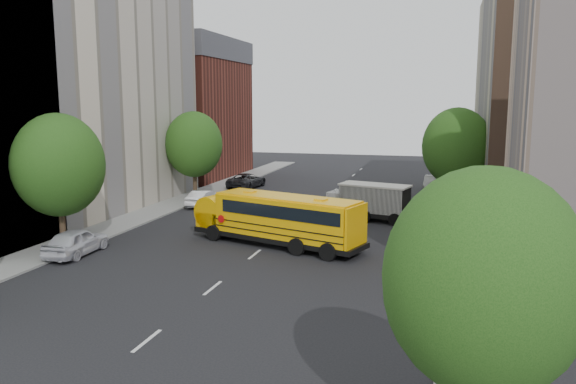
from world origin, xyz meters
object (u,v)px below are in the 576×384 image
at_px(street_tree_1, 59,165).
at_px(parked_car_4, 425,200).
at_px(school_bus, 276,217).
at_px(parked_car_2, 247,180).
at_px(street_tree_3, 484,282).
at_px(parked_car_5, 432,183).
at_px(street_tree_4, 457,147).
at_px(street_tree_5, 454,141).
at_px(parked_car_1, 204,198).
at_px(parked_car_0, 76,242).
at_px(street_tree_2, 194,144).
at_px(safari_truck, 369,201).

bearing_deg(street_tree_1, parked_car_4, 43.60).
height_order(school_bus, parked_car_2, school_bus).
bearing_deg(street_tree_3, parked_car_5, 92.55).
distance_m(street_tree_4, street_tree_5, 12.01).
bearing_deg(parked_car_5, parked_car_1, -139.49).
bearing_deg(parked_car_0, parked_car_4, -135.62).
relative_size(street_tree_4, school_bus, 0.72).
height_order(school_bus, parked_car_1, school_bus).
bearing_deg(street_tree_2, parked_car_5, 29.00).
distance_m(street_tree_3, parked_car_4, 33.14).
relative_size(street_tree_2, parked_car_4, 1.98).
bearing_deg(parked_car_0, street_tree_2, -88.13).
bearing_deg(street_tree_4, parked_car_2, 159.47).
xyz_separation_m(street_tree_5, parked_car_4, (-2.20, -11.15, -4.04)).
xyz_separation_m(street_tree_1, school_bus, (11.53, 4.35, -3.21)).
bearing_deg(street_tree_4, street_tree_3, -90.00).
bearing_deg(street_tree_2, street_tree_5, 28.61).
height_order(street_tree_5, parked_car_2, street_tree_5).
relative_size(street_tree_1, street_tree_2, 1.03).
relative_size(street_tree_5, safari_truck, 1.15).
bearing_deg(parked_car_0, safari_truck, -138.73).
bearing_deg(parked_car_2, parked_car_0, 93.74).
bearing_deg(parked_car_1, street_tree_2, -51.81).
bearing_deg(parked_car_0, street_tree_4, -140.12).
relative_size(street_tree_2, street_tree_5, 1.03).
height_order(street_tree_2, parked_car_5, street_tree_2).
distance_m(street_tree_1, street_tree_5, 37.20).
relative_size(street_tree_3, street_tree_4, 0.88).
bearing_deg(parked_car_2, parked_car_4, 165.05).
height_order(street_tree_4, parked_car_5, street_tree_4).
distance_m(safari_truck, parked_car_0, 20.15).
distance_m(parked_car_4, parked_car_5, 10.28).
xyz_separation_m(safari_truck, parked_car_2, (-13.76, 12.24, -0.67)).
relative_size(street_tree_4, safari_truck, 1.24).
bearing_deg(street_tree_3, parked_car_4, 93.83).
relative_size(parked_car_1, parked_car_4, 1.05).
xyz_separation_m(safari_truck, parked_car_5, (4.11, 15.96, -0.72)).
distance_m(street_tree_1, parked_car_5, 35.63).
bearing_deg(parked_car_1, street_tree_1, 84.32).
relative_size(street_tree_2, parked_car_2, 1.46).
bearing_deg(parked_car_0, street_tree_3, 144.81).
bearing_deg(school_bus, parked_car_4, 78.44).
distance_m(parked_car_0, parked_car_5, 35.22).
distance_m(parked_car_2, parked_car_5, 18.26).
height_order(street_tree_3, parked_car_2, street_tree_3).
height_order(street_tree_2, parked_car_1, street_tree_2).
distance_m(parked_car_0, parked_car_1, 15.67).
bearing_deg(parked_car_5, street_tree_3, -85.43).
xyz_separation_m(parked_car_1, parked_car_2, (0.00, 10.50, 0.06)).
distance_m(street_tree_1, parked_car_1, 15.67).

